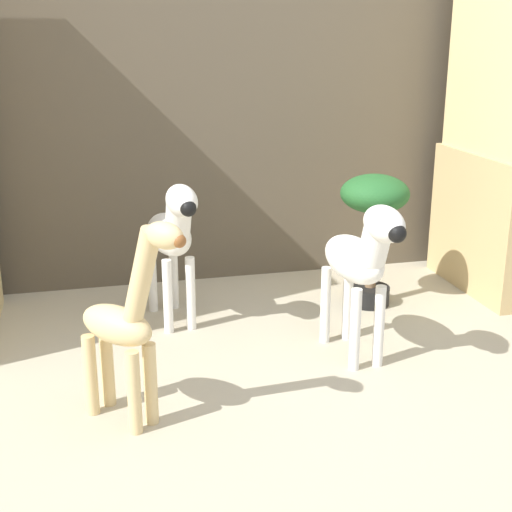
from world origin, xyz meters
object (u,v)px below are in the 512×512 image
zebra_left (173,233)px  giraffe_figurine (126,324)px  zebra_right (361,258)px  potted_palm_front (374,211)px

zebra_left → giraffe_figurine: bearing=-108.0°
zebra_right → zebra_left: bearing=141.0°
zebra_right → zebra_left: same height
giraffe_figurine → potted_palm_front: 1.28m
zebra_left → potted_palm_front: (0.83, 0.02, 0.03)m
giraffe_figurine → potted_palm_front: size_ratio=1.15×
potted_palm_front → giraffe_figurine: bearing=-145.6°
zebra_right → giraffe_figurine: size_ratio=0.92×
zebra_right → zebra_left: 0.74m
giraffe_figurine → potted_palm_front: giraffe_figurine is taller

